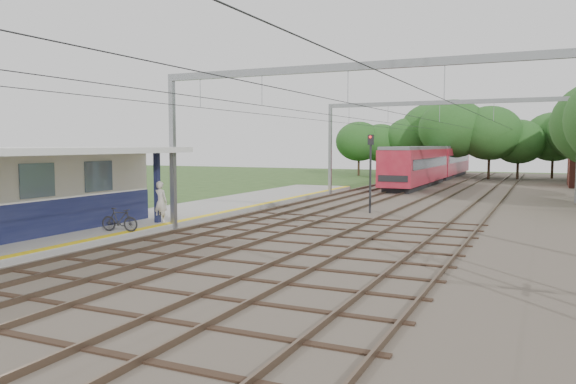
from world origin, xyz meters
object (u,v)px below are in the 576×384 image
Objects in this scene: bicycle at (120,220)px; train at (434,163)px; signal_post at (370,164)px; person at (160,202)px.

train is (5.10, 41.81, 1.20)m from bicycle.
train is 29.62m from signal_post.
bicycle is 14.23m from signal_post.
train is (5.24, 38.94, 0.74)m from person.
person is at bearing -127.20° from signal_post.
train is at bearing -99.76° from person.
bicycle is at bearing -119.72° from signal_post.
person is at bearing -8.41° from bicycle.
train is 7.73× the size of signal_post.
signal_post reaches higher than bicycle.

